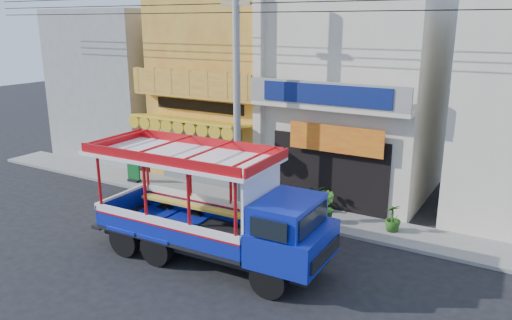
{
  "coord_description": "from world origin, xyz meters",
  "views": [
    {
      "loc": [
        8.77,
        -11.84,
        6.98
      ],
      "look_at": [
        0.28,
        2.5,
        2.36
      ],
      "focal_mm": 35.0,
      "sensor_mm": 36.0,
      "label": 1
    }
  ],
  "objects_px": {
    "songthaew_truck": "(224,212)",
    "potted_plant_b": "(326,207)",
    "utility_pole": "(240,79)",
    "green_sign": "(134,172)",
    "potted_plant_a": "(313,197)",
    "potted_plant_c": "(393,218)"
  },
  "relations": [
    {
      "from": "potted_plant_a",
      "to": "potted_plant_c",
      "type": "xyz_separation_m",
      "value": [
        3.14,
        -0.44,
        -0.04
      ]
    },
    {
      "from": "songthaew_truck",
      "to": "green_sign",
      "type": "height_order",
      "value": "songthaew_truck"
    },
    {
      "from": "songthaew_truck",
      "to": "potted_plant_a",
      "type": "height_order",
      "value": "songthaew_truck"
    },
    {
      "from": "songthaew_truck",
      "to": "potted_plant_b",
      "type": "height_order",
      "value": "songthaew_truck"
    },
    {
      "from": "potted_plant_b",
      "to": "potted_plant_c",
      "type": "xyz_separation_m",
      "value": [
        2.26,
        0.39,
        -0.08
      ]
    },
    {
      "from": "songthaew_truck",
      "to": "potted_plant_c",
      "type": "xyz_separation_m",
      "value": [
        3.65,
        4.74,
        -1.09
      ]
    },
    {
      "from": "green_sign",
      "to": "potted_plant_c",
      "type": "height_order",
      "value": "green_sign"
    },
    {
      "from": "green_sign",
      "to": "potted_plant_b",
      "type": "height_order",
      "value": "potted_plant_b"
    },
    {
      "from": "green_sign",
      "to": "potted_plant_c",
      "type": "relative_size",
      "value": 1.08
    },
    {
      "from": "songthaew_truck",
      "to": "potted_plant_c",
      "type": "bearing_deg",
      "value": 52.35
    },
    {
      "from": "potted_plant_a",
      "to": "potted_plant_b",
      "type": "xyz_separation_m",
      "value": [
        0.87,
        -0.83,
        0.04
      ]
    },
    {
      "from": "potted_plant_c",
      "to": "potted_plant_a",
      "type": "bearing_deg",
      "value": -65.93
    },
    {
      "from": "songthaew_truck",
      "to": "potted_plant_b",
      "type": "distance_m",
      "value": 4.67
    },
    {
      "from": "songthaew_truck",
      "to": "potted_plant_c",
      "type": "distance_m",
      "value": 6.08
    },
    {
      "from": "songthaew_truck",
      "to": "potted_plant_a",
      "type": "bearing_deg",
      "value": 84.28
    },
    {
      "from": "songthaew_truck",
      "to": "potted_plant_a",
      "type": "distance_m",
      "value": 5.3
    },
    {
      "from": "potted_plant_b",
      "to": "potted_plant_c",
      "type": "height_order",
      "value": "potted_plant_b"
    },
    {
      "from": "green_sign",
      "to": "songthaew_truck",
      "type": "bearing_deg",
      "value": -28.93
    },
    {
      "from": "songthaew_truck",
      "to": "potted_plant_a",
      "type": "xyz_separation_m",
      "value": [
        0.52,
        5.17,
        -1.05
      ]
    },
    {
      "from": "songthaew_truck",
      "to": "green_sign",
      "type": "xyz_separation_m",
      "value": [
        -7.8,
        4.31,
        -1.13
      ]
    },
    {
      "from": "utility_pole",
      "to": "green_sign",
      "type": "relative_size",
      "value": 27.26
    },
    {
      "from": "songthaew_truck",
      "to": "potted_plant_b",
      "type": "bearing_deg",
      "value": 72.23
    }
  ]
}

